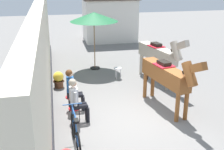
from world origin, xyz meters
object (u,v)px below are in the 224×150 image
at_px(seated_visitor_near, 76,98).
at_px(saddled_horse_near, 167,76).
at_px(seated_visitor_far, 72,88).
at_px(saddled_horse_far, 159,54).
at_px(leaning_bicycle, 76,134).
at_px(spare_stool_white, 118,69).
at_px(flower_planter_farthest, 59,79).
at_px(cafe_parasol, 94,17).

bearing_deg(seated_visitor_near, saddled_horse_near, 6.10).
xyz_separation_m(seated_visitor_far, saddled_horse_far, (3.56, 1.88, 0.38)).
distance_m(seated_visitor_far, saddled_horse_near, 3.02).
height_order(leaning_bicycle, spare_stool_white, leaning_bicycle).
height_order(saddled_horse_far, leaning_bicycle, saddled_horse_far).
bearing_deg(saddled_horse_near, seated_visitor_near, -173.90).
height_order(flower_planter_farthest, leaning_bicycle, leaning_bicycle).
height_order(seated_visitor_far, spare_stool_white, seated_visitor_far).
height_order(seated_visitor_far, saddled_horse_near, saddled_horse_near).
bearing_deg(flower_planter_farthest, seated_visitor_far, -79.13).
relative_size(saddled_horse_near, spare_stool_white, 6.44).
distance_m(flower_planter_farthest, leaning_bicycle, 4.22).
xyz_separation_m(leaning_bicycle, cafe_parasol, (1.41, 6.19, 1.97)).
bearing_deg(spare_stool_white, saddled_horse_near, -73.79).
relative_size(saddled_horse_near, flower_planter_farthest, 4.63).
relative_size(saddled_horse_far, spare_stool_white, 6.41).
bearing_deg(flower_planter_farthest, seated_visitor_near, -81.37).
height_order(seated_visitor_near, saddled_horse_near, saddled_horse_near).
distance_m(cafe_parasol, spare_stool_white, 2.56).
height_order(seated_visitor_near, spare_stool_white, seated_visitor_near).
bearing_deg(leaning_bicycle, seated_visitor_far, 87.35).
relative_size(seated_visitor_far, spare_stool_white, 3.02).
xyz_separation_m(seated_visitor_near, saddled_horse_near, (2.91, 0.31, 0.38)).
xyz_separation_m(saddled_horse_near, cafe_parasol, (-1.64, 4.56, 1.20)).
distance_m(leaning_bicycle, cafe_parasol, 6.65).
bearing_deg(cafe_parasol, saddled_horse_far, -43.97).
height_order(saddled_horse_near, saddled_horse_far, same).
bearing_deg(cafe_parasol, saddled_horse_near, -70.23).
xyz_separation_m(seated_visitor_near, leaning_bicycle, (-0.14, -1.32, -0.38)).
bearing_deg(seated_visitor_near, cafe_parasol, 75.42).
distance_m(flower_planter_farthest, spare_stool_white, 2.50).
xyz_separation_m(saddled_horse_near, flower_planter_farthest, (-3.35, 2.58, -0.82)).
bearing_deg(cafe_parasol, leaning_bicycle, -102.80).
relative_size(seated_visitor_far, saddled_horse_near, 0.47).
bearing_deg(leaning_bicycle, seated_visitor_near, 83.94).
bearing_deg(flower_planter_farthest, spare_stool_white, 12.05).
height_order(seated_visitor_far, saddled_horse_far, saddled_horse_far).
distance_m(flower_planter_farthest, cafe_parasol, 3.31).
distance_m(saddled_horse_near, flower_planter_farthest, 4.30).
xyz_separation_m(saddled_horse_far, cafe_parasol, (-2.25, 2.17, 1.20)).
distance_m(seated_visitor_far, leaning_bicycle, 2.18).
relative_size(leaning_bicycle, cafe_parasol, 0.68).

